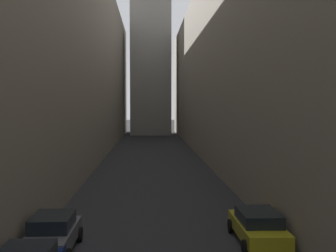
# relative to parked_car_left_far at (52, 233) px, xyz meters

# --- Properties ---
(ground_plane) EXTENTS (264.00, 264.00, 0.00)m
(ground_plane) POSITION_rel_parked_car_left_far_xyz_m (4.40, 24.49, -0.82)
(ground_plane) COLOR #232326
(building_block_left) EXTENTS (11.63, 108.00, 22.45)m
(building_block_left) POSITION_rel_parked_car_left_far_xyz_m (-6.92, 26.49, 10.41)
(building_block_left) COLOR #756B5B
(building_block_left) RESTS_ON ground
(building_block_right) EXTENTS (14.88, 108.00, 20.66)m
(building_block_right) POSITION_rel_parked_car_left_far_xyz_m (17.34, 26.49, 9.52)
(building_block_right) COLOR gray
(building_block_right) RESTS_ON ground
(parked_car_left_far) EXTENTS (1.96, 4.22, 1.57)m
(parked_car_left_far) POSITION_rel_parked_car_left_far_xyz_m (0.00, 0.00, 0.00)
(parked_car_left_far) COLOR #4C4C51
(parked_car_left_far) RESTS_ON ground
(parked_car_right_far) EXTENTS (2.02, 4.53, 1.45)m
(parked_car_right_far) POSITION_rel_parked_car_left_far_xyz_m (8.80, 0.87, -0.04)
(parked_car_right_far) COLOR #A59919
(parked_car_right_far) RESTS_ON ground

